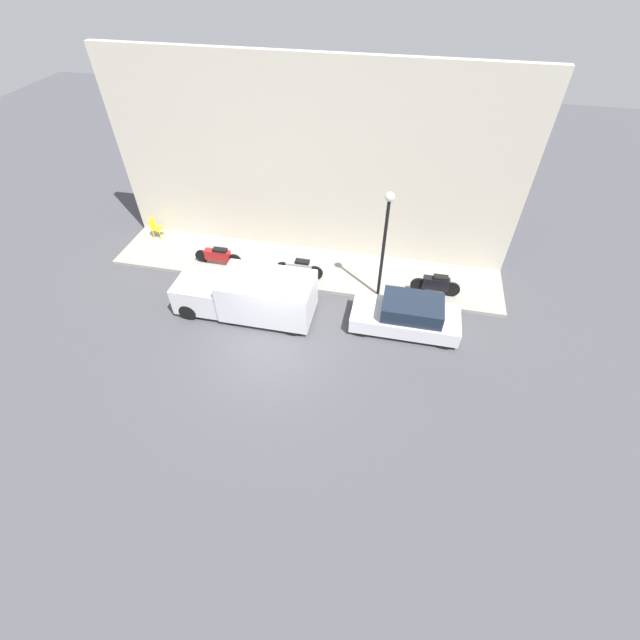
{
  "coord_description": "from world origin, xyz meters",
  "views": [
    {
      "loc": [
        -9.56,
        -3.76,
        11.17
      ],
      "look_at": [
        1.17,
        -1.47,
        0.6
      ],
      "focal_mm": 24.0,
      "sensor_mm": 36.0,
      "label": 1
    }
  ],
  "objects_px": {
    "delivery_van": "(248,294)",
    "parked_car": "(407,316)",
    "cafe_chair": "(155,226)",
    "scooter_silver": "(299,268)",
    "motorcycle_black": "(436,284)",
    "streetlamp": "(385,232)",
    "motorcycle_red": "(218,255)"
  },
  "relations": [
    {
      "from": "scooter_silver",
      "to": "streetlamp",
      "type": "xyz_separation_m",
      "value": [
        -0.45,
        -3.3,
        2.4
      ]
    },
    {
      "from": "motorcycle_black",
      "to": "motorcycle_red",
      "type": "xyz_separation_m",
      "value": [
        0.1,
        9.08,
        -0.05
      ]
    },
    {
      "from": "delivery_van",
      "to": "motorcycle_black",
      "type": "xyz_separation_m",
      "value": [
        2.39,
        -6.87,
        -0.25
      ]
    },
    {
      "from": "streetlamp",
      "to": "parked_car",
      "type": "bearing_deg",
      "value": -142.06
    },
    {
      "from": "motorcycle_black",
      "to": "streetlamp",
      "type": "xyz_separation_m",
      "value": [
        -0.51,
        2.17,
        2.38
      ]
    },
    {
      "from": "streetlamp",
      "to": "cafe_chair",
      "type": "distance_m",
      "value": 10.94
    },
    {
      "from": "parked_car",
      "to": "scooter_silver",
      "type": "relative_size",
      "value": 1.96
    },
    {
      "from": "scooter_silver",
      "to": "cafe_chair",
      "type": "xyz_separation_m",
      "value": [
        1.56,
        7.2,
        0.08
      ]
    },
    {
      "from": "parked_car",
      "to": "streetlamp",
      "type": "distance_m",
      "value": 3.07
    },
    {
      "from": "delivery_van",
      "to": "cafe_chair",
      "type": "bearing_deg",
      "value": 56.24
    },
    {
      "from": "parked_car",
      "to": "delivery_van",
      "type": "relative_size",
      "value": 0.75
    },
    {
      "from": "delivery_van",
      "to": "scooter_silver",
      "type": "height_order",
      "value": "delivery_van"
    },
    {
      "from": "motorcycle_red",
      "to": "delivery_van",
      "type": "bearing_deg",
      "value": -138.34
    },
    {
      "from": "delivery_van",
      "to": "parked_car",
      "type": "bearing_deg",
      "value": -86.59
    },
    {
      "from": "scooter_silver",
      "to": "motorcycle_red",
      "type": "height_order",
      "value": "scooter_silver"
    },
    {
      "from": "motorcycle_black",
      "to": "scooter_silver",
      "type": "distance_m",
      "value": 5.47
    },
    {
      "from": "motorcycle_black",
      "to": "scooter_silver",
      "type": "relative_size",
      "value": 0.97
    },
    {
      "from": "parked_car",
      "to": "scooter_silver",
      "type": "height_order",
      "value": "parked_car"
    },
    {
      "from": "motorcycle_red",
      "to": "cafe_chair",
      "type": "relative_size",
      "value": 2.14
    },
    {
      "from": "scooter_silver",
      "to": "cafe_chair",
      "type": "relative_size",
      "value": 2.06
    },
    {
      "from": "motorcycle_red",
      "to": "cafe_chair",
      "type": "bearing_deg",
      "value": 68.77
    },
    {
      "from": "delivery_van",
      "to": "cafe_chair",
      "type": "xyz_separation_m",
      "value": [
        3.88,
        5.81,
        -0.19
      ]
    },
    {
      "from": "motorcycle_red",
      "to": "motorcycle_black",
      "type": "bearing_deg",
      "value": -90.61
    },
    {
      "from": "parked_car",
      "to": "motorcycle_black",
      "type": "relative_size",
      "value": 2.02
    },
    {
      "from": "motorcycle_red",
      "to": "streetlamp",
      "type": "height_order",
      "value": "streetlamp"
    },
    {
      "from": "motorcycle_black",
      "to": "motorcycle_red",
      "type": "height_order",
      "value": "motorcycle_black"
    },
    {
      "from": "parked_car",
      "to": "delivery_van",
      "type": "distance_m",
      "value": 5.9
    },
    {
      "from": "delivery_van",
      "to": "streetlamp",
      "type": "relative_size",
      "value": 1.18
    },
    {
      "from": "motorcycle_red",
      "to": "streetlamp",
      "type": "bearing_deg",
      "value": -95.01
    },
    {
      "from": "scooter_silver",
      "to": "cafe_chair",
      "type": "height_order",
      "value": "cafe_chair"
    },
    {
      "from": "parked_car",
      "to": "cafe_chair",
      "type": "distance_m",
      "value": 12.22
    },
    {
      "from": "motorcycle_red",
      "to": "parked_car",
      "type": "bearing_deg",
      "value": -104.77
    }
  ]
}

